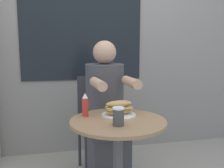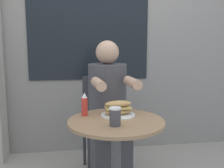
% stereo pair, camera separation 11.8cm
% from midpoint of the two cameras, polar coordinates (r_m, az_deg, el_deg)
% --- Properties ---
extents(storefront_wall, '(8.00, 0.09, 2.80)m').
position_cam_midpoint_polar(storefront_wall, '(2.85, -6.14, 13.32)').
color(storefront_wall, gray).
rests_on(storefront_wall, ground_plane).
extents(cafe_table, '(0.60, 0.60, 0.70)m').
position_cam_midpoint_polar(cafe_table, '(1.71, -0.74, -14.22)').
color(cafe_table, '#997551').
rests_on(cafe_table, ground_plane).
extents(diner_chair, '(0.41, 0.41, 0.87)m').
position_cam_midpoint_polar(diner_chair, '(2.46, -4.48, -6.57)').
color(diner_chair, '#333338').
rests_on(diner_chair, ground_plane).
extents(seated_diner, '(0.34, 0.56, 1.20)m').
position_cam_midpoint_polar(seated_diner, '(2.14, -2.95, -8.78)').
color(seated_diner, '#424247').
rests_on(seated_diner, ground_plane).
extents(sandwich_on_plate, '(0.23, 0.23, 0.10)m').
position_cam_midpoint_polar(sandwich_on_plate, '(1.73, -0.46, -5.52)').
color(sandwich_on_plate, white).
rests_on(sandwich_on_plate, cafe_table).
extents(drink_cup, '(0.07, 0.07, 0.11)m').
position_cam_midpoint_polar(drink_cup, '(1.52, -0.84, -7.09)').
color(drink_cup, '#424247').
rests_on(drink_cup, cafe_table).
extents(condiment_bottle, '(0.04, 0.04, 0.15)m').
position_cam_midpoint_polar(condiment_bottle, '(1.72, -7.83, -4.57)').
color(condiment_bottle, red).
rests_on(condiment_bottle, cafe_table).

